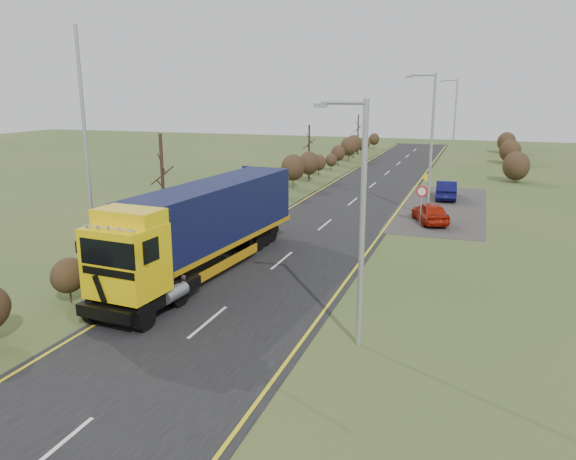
% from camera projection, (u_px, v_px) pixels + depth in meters
% --- Properties ---
extents(ground, '(160.00, 160.00, 0.00)m').
position_uv_depth(ground, '(251.00, 287.00, 23.96)').
color(ground, '#3A4E21').
rests_on(ground, ground).
extents(road, '(8.00, 120.00, 0.02)m').
position_uv_depth(road, '(316.00, 232.00, 33.13)').
color(road, black).
rests_on(road, ground).
extents(layby, '(6.00, 18.00, 0.02)m').
position_uv_depth(layby, '(442.00, 207.00, 40.27)').
color(layby, '#312F2C').
rests_on(layby, ground).
extents(lane_markings, '(7.52, 116.00, 0.01)m').
position_uv_depth(lane_markings, '(314.00, 233.00, 32.85)').
color(lane_markings, gold).
rests_on(lane_markings, road).
extents(hedgerow, '(2.24, 102.04, 6.05)m').
position_uv_depth(hedgerow, '(207.00, 206.00, 32.70)').
color(hedgerow, black).
rests_on(hedgerow, ground).
extents(lorry, '(3.42, 14.79, 4.08)m').
position_uv_depth(lorry, '(204.00, 223.00, 25.44)').
color(lorry, black).
rests_on(lorry, ground).
extents(car_red_hatchback, '(2.92, 4.27, 1.35)m').
position_uv_depth(car_red_hatchback, '(430.00, 213.00, 35.36)').
color(car_red_hatchback, '#9C1907').
rests_on(car_red_hatchback, ground).
extents(car_blue_sedan, '(1.81, 4.42, 1.43)m').
position_uv_depth(car_blue_sedan, '(446.00, 190.00, 43.25)').
color(car_blue_sedan, '#0A0A3B').
rests_on(car_blue_sedan, ground).
extents(streetlight_near, '(1.70, 0.18, 7.92)m').
position_uv_depth(streetlight_near, '(360.00, 216.00, 17.48)').
color(streetlight_near, '#9DA0A3').
rests_on(streetlight_near, ground).
extents(streetlight_mid, '(1.97, 0.19, 9.25)m').
position_uv_depth(streetlight_mid, '(430.00, 139.00, 36.16)').
color(streetlight_mid, '#9DA0A3').
rests_on(streetlight_mid, ground).
extents(streetlight_far, '(2.00, 0.19, 9.42)m').
position_uv_depth(streetlight_far, '(454.00, 118.00, 63.03)').
color(streetlight_far, '#9DA0A3').
rests_on(streetlight_far, ground).
extents(left_pole, '(0.16, 0.16, 10.72)m').
position_uv_depth(left_pole, '(87.00, 159.00, 23.63)').
color(left_pole, '#9DA0A3').
rests_on(left_pole, ground).
extents(speed_sign, '(0.67, 0.10, 2.44)m').
position_uv_depth(speed_sign, '(422.00, 198.00, 34.73)').
color(speed_sign, '#9DA0A3').
rests_on(speed_sign, ground).
extents(warning_board, '(0.68, 0.11, 1.79)m').
position_uv_depth(warning_board, '(426.00, 182.00, 44.65)').
color(warning_board, '#9DA0A3').
rests_on(warning_board, ground).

